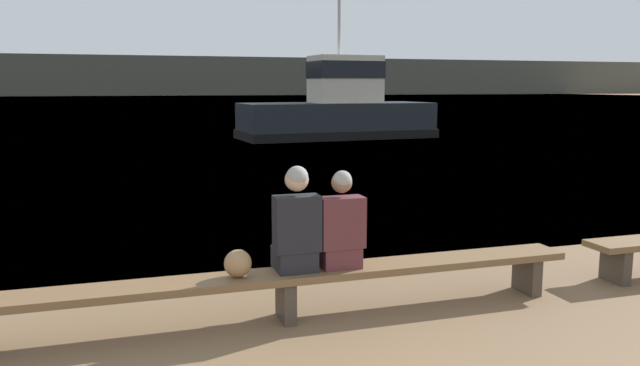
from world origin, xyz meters
The scene contains 7 objects.
water_surface centered at (0.00, 125.02, 0.00)m, with size 240.00×240.00×0.00m, color #426B8E.
far_shoreline centered at (0.00, 154.14, 4.58)m, with size 600.00×12.00×9.15m, color #4C4C42.
bench_main centered at (0.06, 3.50, 0.38)m, with size 5.98×0.44×0.47m.
person_left centered at (0.16, 3.51, 0.91)m, with size 0.43×0.42×1.02m.
person_right centered at (0.61, 3.51, 0.87)m, with size 0.43×0.41×0.96m.
shopping_bag centered at (-0.40, 3.49, 0.60)m, with size 0.25×0.22×0.26m.
tugboat_red centered at (7.53, 23.42, 1.10)m, with size 8.47×3.71×6.48m.
Camera 1 is at (-1.35, -2.02, 2.21)m, focal length 35.00 mm.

